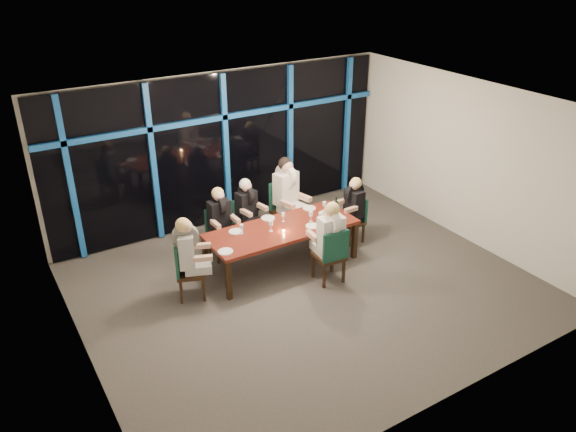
{
  "coord_description": "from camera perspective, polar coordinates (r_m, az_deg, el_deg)",
  "views": [
    {
      "loc": [
        -4.33,
        -6.46,
        5.15
      ],
      "look_at": [
        0.0,
        0.6,
        1.05
      ],
      "focal_mm": 35.0,
      "sensor_mm": 36.0,
      "label": 1
    }
  ],
  "objects": [
    {
      "name": "diner_end_right",
      "position": [
        10.35,
        6.6,
        1.54
      ],
      "size": [
        0.55,
        0.44,
        0.85
      ],
      "rotation": [
        0.0,
        0.0,
        4.74
      ],
      "color": "black",
      "rests_on": "ground"
    },
    {
      "name": "plate_far_mid",
      "position": [
        9.84,
        -2.05,
        -0.21
      ],
      "size": [
        0.24,
        0.24,
        0.01
      ],
      "primitive_type": "cylinder",
      "color": "white",
      "rests_on": "dining_table"
    },
    {
      "name": "diner_far_left",
      "position": [
        9.82,
        -6.91,
        0.29
      ],
      "size": [
        0.46,
        0.57,
        0.89
      ],
      "rotation": [
        0.0,
        0.0,
        0.03
      ],
      "color": "black",
      "rests_on": "ground"
    },
    {
      "name": "wine_glass_b",
      "position": [
        9.68,
        -0.49,
        0.08
      ],
      "size": [
        0.06,
        0.06,
        0.16
      ],
      "color": "white",
      "rests_on": "dining_table"
    },
    {
      "name": "chair_far_mid",
      "position": [
        10.39,
        -4.35,
        -0.33
      ],
      "size": [
        0.49,
        0.49,
        0.89
      ],
      "rotation": [
        0.0,
        0.0,
        0.2
      ],
      "color": "black",
      "rests_on": "ground"
    },
    {
      "name": "dining_table",
      "position": [
        9.56,
        -0.63,
        -1.52
      ],
      "size": [
        2.6,
        1.0,
        0.75
      ],
      "color": "maroon",
      "rests_on": "ground"
    },
    {
      "name": "plate_far_right",
      "position": [
        10.2,
        2.18,
        0.8
      ],
      "size": [
        0.24,
        0.24,
        0.01
      ],
      "primitive_type": "cylinder",
      "color": "white",
      "rests_on": "dining_table"
    },
    {
      "name": "diner_end_left",
      "position": [
        8.76,
        -10.09,
        -3.05
      ],
      "size": [
        0.65,
        0.58,
        0.93
      ],
      "rotation": [
        0.0,
        0.0,
        1.21
      ],
      "color": "black",
      "rests_on": "ground"
    },
    {
      "name": "diner_far_mid",
      "position": [
        10.18,
        -4.14,
        1.33
      ],
      "size": [
        0.49,
        0.6,
        0.87
      ],
      "rotation": [
        0.0,
        0.0,
        0.2
      ],
      "color": "black",
      "rests_on": "ground"
    },
    {
      "name": "chair_near_mid",
      "position": [
        9.18,
        4.47,
        -3.81
      ],
      "size": [
        0.5,
        0.5,
        0.99
      ],
      "rotation": [
        0.0,
        0.0,
        3.06
      ],
      "color": "black",
      "rests_on": "ground"
    },
    {
      "name": "chair_far_right",
      "position": [
        10.68,
        -0.41,
        1.11
      ],
      "size": [
        0.6,
        0.6,
        1.07
      ],
      "rotation": [
        0.0,
        0.0,
        0.24
      ],
      "color": "black",
      "rests_on": "ground"
    },
    {
      "name": "room",
      "position": [
        8.38,
        2.15,
        4.43
      ],
      "size": [
        7.04,
        7.0,
        3.02
      ],
      "color": "#514C48",
      "rests_on": "ground"
    },
    {
      "name": "plate_end_right",
      "position": [
        10.06,
        4.08,
        0.39
      ],
      "size": [
        0.24,
        0.24,
        0.01
      ],
      "primitive_type": "cylinder",
      "color": "white",
      "rests_on": "dining_table"
    },
    {
      "name": "plate_far_left",
      "position": [
        9.42,
        -5.33,
        -1.59
      ],
      "size": [
        0.24,
        0.24,
        0.01
      ],
      "primitive_type": "cylinder",
      "color": "white",
      "rests_on": "dining_table"
    },
    {
      "name": "wine_glass_a",
      "position": [
        9.35,
        -1.77,
        -0.79
      ],
      "size": [
        0.07,
        0.07,
        0.19
      ],
      "color": "white",
      "rests_on": "dining_table"
    },
    {
      "name": "diner_near_mid",
      "position": [
        9.05,
        4.28,
        -1.41
      ],
      "size": [
        0.51,
        0.64,
        0.97
      ],
      "rotation": [
        0.0,
        0.0,
        3.06
      ],
      "color": "white",
      "rests_on": "ground"
    },
    {
      "name": "plate_end_left",
      "position": [
        8.85,
        -6.37,
        -3.61
      ],
      "size": [
        0.24,
        0.24,
        0.01
      ],
      "primitive_type": "cylinder",
      "color": "white",
      "rests_on": "dining_table"
    },
    {
      "name": "chair_far_left",
      "position": [
        10.05,
        -7.0,
        -1.4
      ],
      "size": [
        0.43,
        0.43,
        0.91
      ],
      "rotation": [
        0.0,
        0.0,
        0.03
      ],
      "color": "black",
      "rests_on": "ground"
    },
    {
      "name": "wine_bottle",
      "position": [
        9.98,
        4.9,
        0.87
      ],
      "size": [
        0.08,
        0.08,
        0.33
      ],
      "rotation": [
        0.0,
        0.0,
        0.41
      ],
      "color": "black",
      "rests_on": "dining_table"
    },
    {
      "name": "wine_glass_c",
      "position": [
        9.67,
        2.35,
        0.15
      ],
      "size": [
        0.07,
        0.07,
        0.19
      ],
      "color": "silver",
      "rests_on": "dining_table"
    },
    {
      "name": "tea_light",
      "position": [
        9.38,
        -0.45,
        -1.53
      ],
      "size": [
        0.05,
        0.05,
        0.03
      ],
      "primitive_type": "cylinder",
      "color": "#FDAE4C",
      "rests_on": "dining_table"
    },
    {
      "name": "wine_glass_e",
      "position": [
        10.08,
        3.72,
        1.2
      ],
      "size": [
        0.07,
        0.07,
        0.17
      ],
      "color": "silver",
      "rests_on": "dining_table"
    },
    {
      "name": "window_wall",
      "position": [
        10.96,
        -6.39,
        6.99
      ],
      "size": [
        6.86,
        0.43,
        2.94
      ],
      "color": "black",
      "rests_on": "ground"
    },
    {
      "name": "wine_glass_d",
      "position": [
        9.31,
        -4.75,
        -1.13
      ],
      "size": [
        0.06,
        0.06,
        0.17
      ],
      "color": "white",
      "rests_on": "dining_table"
    },
    {
      "name": "chair_end_left",
      "position": [
        8.95,
        -10.42,
        -5.21
      ],
      "size": [
        0.57,
        0.57,
        0.95
      ],
      "rotation": [
        0.0,
        0.0,
        1.21
      ],
      "color": "black",
      "rests_on": "ground"
    },
    {
      "name": "diner_far_right",
      "position": [
        10.45,
        -0.07,
        3.06
      ],
      "size": [
        0.61,
        0.72,
        1.04
      ],
      "rotation": [
        0.0,
        0.0,
        0.24
      ],
      "color": "white",
      "rests_on": "ground"
    },
    {
      "name": "water_pitcher",
      "position": [
        9.67,
        3.43,
        -0.14
      ],
      "size": [
        0.12,
        0.11,
        0.19
      ],
      "rotation": [
        0.0,
        0.0,
        -0.08
      ],
      "color": "silver",
      "rests_on": "dining_table"
    },
    {
      "name": "chair_end_right",
      "position": [
        10.54,
        6.82,
        -0.1
      ],
      "size": [
        0.42,
        0.42,
        0.88
      ],
      "rotation": [
        0.0,
        0.0,
        4.74
      ],
      "color": "black",
      "rests_on": "ground"
    },
    {
      "name": "plate_near_mid",
      "position": [
        9.57,
        2.52,
        -1.02
      ],
      "size": [
        0.24,
        0.24,
        0.01
      ],
      "primitive_type": "cylinder",
      "color": "white",
      "rests_on": "dining_table"
    }
  ]
}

